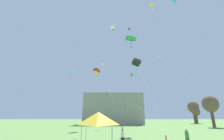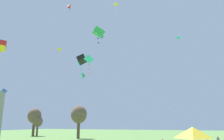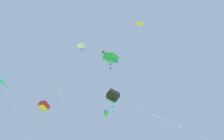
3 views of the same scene
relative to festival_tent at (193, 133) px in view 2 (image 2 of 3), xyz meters
The scene contains 14 objects.
tree_near_right 57.43m from the festival_tent, 53.28° to the left, with size 3.03×3.03×6.12m.
tree_far_right 40.73m from the festival_tent, 44.63° to the left, with size 4.19×4.19×8.46m.
tree_far_centre 58.75m from the festival_tent, 54.12° to the left, with size 4.24×4.24×8.55m.
festival_tent is the anchor object (origin of this frame).
kite_blue_delta_0 24.87m from the festival_tent, 89.18° to the left, with size 11.95×26.35×8.59m.
kite_green_box_1 19.70m from the festival_tent, 68.00° to the left, with size 6.88×20.98×18.20m.
kite_black_box_2 20.39m from the festival_tent, 67.77° to the left, with size 3.31×23.63×14.61m.
kite_red_diamond_3 27.83m from the festival_tent, 72.90° to the left, with size 3.18×13.99×23.85m.
kite_cyan_diamond_4 16.11m from the festival_tent, ahead, with size 6.62×4.18×16.87m.
kite_yellow_delta_5 25.59m from the festival_tent, 50.14° to the left, with size 7.91×6.26×24.40m.
kite_cyan_delta_6 12.30m from the festival_tent, 118.96° to the left, with size 7.92×4.83×10.20m.
kite_yellow_delta_7 18.09m from the festival_tent, 91.66° to the left, with size 3.41×11.28×13.38m.
kite_green_diamond_8 17.71m from the festival_tent, 70.74° to the left, with size 1.05×18.45×11.37m.
kite_red_box_9 26.09m from the festival_tent, 95.94° to the left, with size 12.60×19.80×14.74m.
Camera 2 is at (-30.52, 4.02, 3.72)m, focal length 35.00 mm.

